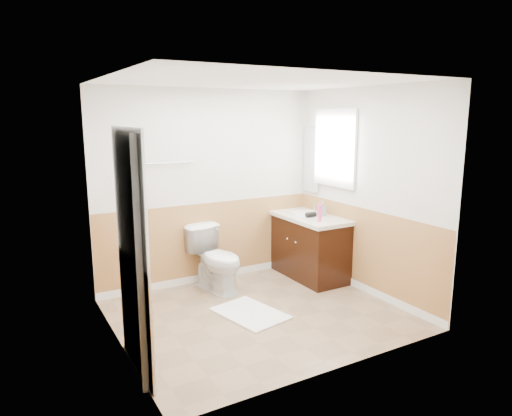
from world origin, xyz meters
TOP-DOWN VIEW (x-y plane):
  - floor at (0.00, 0.00)m, footprint 3.00×3.00m
  - ceiling at (0.00, 0.00)m, footprint 3.00×3.00m
  - wall_back at (0.00, 1.30)m, footprint 3.00×0.00m
  - wall_front at (0.00, -1.30)m, footprint 3.00×0.00m
  - wall_left at (-1.50, 0.00)m, footprint 0.00×3.00m
  - wall_right at (1.50, 0.00)m, footprint 0.00×3.00m
  - wainscot_back at (0.00, 1.29)m, footprint 3.00×0.00m
  - wainscot_front at (0.00, -1.29)m, footprint 3.00×0.00m
  - wainscot_left at (-1.49, 0.00)m, footprint 0.00×2.60m
  - wainscot_right at (1.49, 0.00)m, footprint 0.00×2.60m
  - toilet at (-0.09, 0.92)m, footprint 0.60×0.86m
  - bath_mat at (-0.09, 0.05)m, footprint 0.71×0.90m
  - vanity_cabinet at (1.21, 0.73)m, footprint 0.55×1.10m
  - vanity_knob_left at (0.91, 0.63)m, footprint 0.03×0.03m
  - vanity_knob_right at (0.91, 0.83)m, footprint 0.03×0.03m
  - countertop at (1.20, 0.73)m, footprint 0.60×1.15m
  - sink_basin at (1.21, 0.88)m, footprint 0.36×0.36m
  - faucet at (1.39, 0.88)m, footprint 0.02×0.02m
  - lotion_bottle at (1.11, 0.41)m, footprint 0.05×0.05m
  - soap_dispenser at (1.33, 0.65)m, footprint 0.11×0.11m
  - hair_dryer_body at (1.16, 0.66)m, footprint 0.14×0.07m
  - hair_dryer_handle at (1.13, 0.67)m, footprint 0.03×0.03m
  - mirror_panel at (1.48, 1.10)m, footprint 0.02×0.35m
  - window_frame at (1.47, 0.59)m, footprint 0.04×0.80m
  - window_glass at (1.49, 0.59)m, footprint 0.01×0.70m
  - door at (-1.40, -0.45)m, footprint 0.29×0.78m
  - door_frame at (-1.48, -0.45)m, footprint 0.02×0.92m
  - door_knob at (-1.34, -0.12)m, footprint 0.06×0.06m
  - towel_bar at (-0.55, 1.25)m, footprint 0.62×0.02m
  - tp_holder_bar at (-0.10, 1.23)m, footprint 0.14×0.02m
  - tp_roll at (-0.10, 1.23)m, footprint 0.10×0.11m
  - tp_sheet at (-0.10, 1.23)m, footprint 0.10×0.01m

SIDE VIEW (x-z plane):
  - floor at x=0.00m, z-range 0.00..0.00m
  - bath_mat at x=-0.09m, z-range 0.00..0.02m
  - vanity_cabinet at x=1.21m, z-range 0.00..0.80m
  - toilet at x=-0.09m, z-range 0.00..0.80m
  - wainscot_back at x=0.00m, z-range -1.00..2.00m
  - wainscot_front at x=0.00m, z-range -1.00..2.00m
  - wainscot_left at x=-1.49m, z-range -0.80..1.80m
  - wainscot_right at x=1.49m, z-range -0.80..1.80m
  - vanity_knob_left at x=0.91m, z-range 0.53..0.57m
  - vanity_knob_right at x=0.91m, z-range 0.53..0.57m
  - tp_sheet at x=-0.10m, z-range 0.51..0.67m
  - tp_holder_bar at x=-0.10m, z-range 0.69..0.71m
  - tp_roll at x=-0.10m, z-range 0.64..0.76m
  - countertop at x=1.20m, z-range 0.80..0.85m
  - hair_dryer_handle at x=1.13m, z-range 0.82..0.89m
  - sink_basin at x=1.21m, z-range 0.85..0.87m
  - hair_dryer_body at x=1.16m, z-range 0.85..0.92m
  - faucet at x=1.39m, z-range 0.85..0.99m
  - door_knob at x=-1.34m, z-range 0.92..0.98m
  - soap_dispenser at x=1.33m, z-range 0.85..1.05m
  - lotion_bottle at x=1.11m, z-range 0.85..1.07m
  - door at x=-1.40m, z-range 0.00..2.04m
  - door_frame at x=-1.48m, z-range -0.02..2.08m
  - wall_back at x=0.00m, z-range -0.25..2.75m
  - wall_front at x=0.00m, z-range -0.25..2.75m
  - wall_left at x=-1.50m, z-range -0.25..2.75m
  - wall_right at x=1.50m, z-range -0.25..2.75m
  - mirror_panel at x=1.48m, z-range 1.10..2.00m
  - towel_bar at x=-0.55m, z-range 1.59..1.61m
  - window_frame at x=1.47m, z-range 1.25..2.25m
  - window_glass at x=1.49m, z-range 1.30..2.20m
  - ceiling at x=0.00m, z-range 2.50..2.50m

